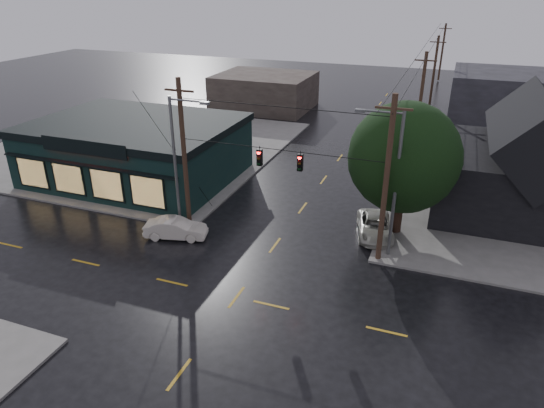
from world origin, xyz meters
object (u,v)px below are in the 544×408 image
at_px(utility_pole_ne, 378,260).
at_px(sedan_cream, 176,228).
at_px(corner_tree, 404,158).
at_px(suv_silver, 375,226).
at_px(utility_pole_nw, 190,226).

xyz_separation_m(utility_pole_ne, sedan_cream, (-12.99, -1.82, 0.67)).
distance_m(corner_tree, suv_silver, 4.94).
height_order(corner_tree, utility_pole_nw, corner_tree).
bearing_deg(corner_tree, utility_pole_ne, -97.16).
bearing_deg(corner_tree, utility_pole_nw, -163.57).
bearing_deg(suv_silver, utility_pole_nw, 179.97).
relative_size(utility_pole_nw, suv_silver, 2.16).
distance_m(sedan_cream, suv_silver, 13.19).
height_order(corner_tree, utility_pole_ne, corner_tree).
height_order(corner_tree, sedan_cream, corner_tree).
bearing_deg(corner_tree, sedan_cream, -156.71).
bearing_deg(sedan_cream, suv_silver, -83.16).
xyz_separation_m(utility_pole_ne, suv_silver, (-0.75, 3.13, 0.65)).
distance_m(utility_pole_ne, sedan_cream, 13.13).
relative_size(utility_pole_nw, utility_pole_ne, 1.00).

